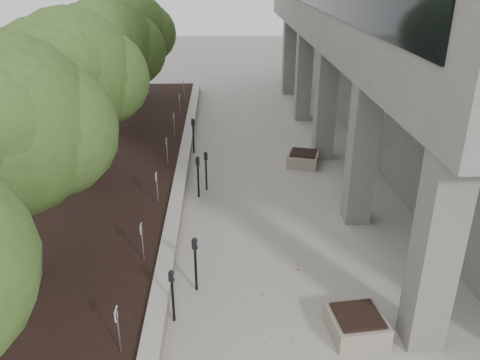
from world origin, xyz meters
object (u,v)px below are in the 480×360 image
object	(u,v)px
crabapple_tree_4	(109,67)
crabapple_tree_3	(75,100)
crabapple_tree_2	(9,163)
planter_back	(303,159)
parking_meter_1	(173,296)
parking_meter_4	(206,171)
planter_front	(357,324)
parking_meter_5	(193,136)
parking_meter_3	(198,177)
parking_meter_2	(196,264)
crabapple_tree_5	(131,47)

from	to	relation	value
crabapple_tree_4	crabapple_tree_3	bearing A→B (deg)	-90.00
crabapple_tree_2	crabapple_tree_4	xyz separation A→B (m)	(0.00, 10.00, 0.00)
planter_back	parking_meter_1	bearing A→B (deg)	-115.67
parking_meter_4	planter_back	bearing A→B (deg)	21.11
parking_meter_4	planter_front	xyz separation A→B (m)	(3.17, -7.00, -0.42)
crabapple_tree_2	parking_meter_1	world-z (taller)	crabapple_tree_2
parking_meter_5	planter_back	size ratio (longest dim) A/B	1.30
parking_meter_3	parking_meter_5	xyz separation A→B (m)	(-0.34, 3.97, 0.01)
parking_meter_4	planter_back	distance (m)	4.06
crabapple_tree_4	parking_meter_1	bearing A→B (deg)	-73.66
parking_meter_1	parking_meter_5	xyz separation A→B (m)	(-0.04, 9.87, 0.07)
crabapple_tree_2	crabapple_tree_4	bearing A→B (deg)	90.00
planter_front	parking_meter_2	bearing A→B (deg)	153.98
parking_meter_3	crabapple_tree_4	bearing A→B (deg)	130.85
crabapple_tree_2	parking_meter_3	xyz separation A→B (m)	(3.59, 4.67, -2.42)
parking_meter_2	planter_back	size ratio (longest dim) A/B	1.27
parking_meter_3	planter_front	bearing A→B (deg)	-55.27
parking_meter_4	planter_front	world-z (taller)	parking_meter_4
crabapple_tree_5	parking_meter_2	xyz separation A→B (m)	(3.72, -15.18, -2.43)
parking_meter_3	parking_meter_4	bearing A→B (deg)	73.50
crabapple_tree_5	parking_meter_1	bearing A→B (deg)	-78.53
crabapple_tree_2	parking_meter_3	size ratio (longest dim) A/B	3.90
parking_meter_2	parking_meter_5	size ratio (longest dim) A/B	0.98
planter_back	parking_meter_4	bearing A→B (deg)	-150.54
planter_front	planter_back	size ratio (longest dim) A/B	0.97
parking_meter_5	planter_back	distance (m)	4.36
crabapple_tree_5	parking_meter_4	size ratio (longest dim) A/B	4.08
parking_meter_2	planter_back	distance (m)	8.24
parking_meter_4	parking_meter_5	bearing A→B (deg)	91.21
crabapple_tree_2	parking_meter_5	world-z (taller)	crabapple_tree_2
parking_meter_2	parking_meter_1	bearing A→B (deg)	-96.17
crabapple_tree_2	crabapple_tree_4	distance (m)	10.00
crabapple_tree_4	parking_meter_5	size ratio (longest dim) A/B	3.85
parking_meter_2	parking_meter_3	distance (m)	4.85
parking_meter_5	planter_front	distance (m)	11.09
crabapple_tree_3	crabapple_tree_5	bearing A→B (deg)	90.00
crabapple_tree_2	crabapple_tree_3	xyz separation A→B (m)	(0.00, 5.00, 0.00)
parking_meter_4	parking_meter_1	bearing A→B (deg)	-103.10
crabapple_tree_3	planter_back	size ratio (longest dim) A/B	4.99
crabapple_tree_2	planter_front	bearing A→B (deg)	-14.28
parking_meter_3	parking_meter_1	bearing A→B (deg)	-86.00
parking_meter_5	crabapple_tree_5	bearing A→B (deg)	106.81
crabapple_tree_5	parking_meter_4	bearing A→B (deg)	-68.63
parking_meter_5	crabapple_tree_3	bearing A→B (deg)	-142.00
planter_back	parking_meter_5	bearing A→B (deg)	160.62
crabapple_tree_3	parking_meter_2	xyz separation A→B (m)	(3.72, -5.18, -2.43)
crabapple_tree_5	planter_back	bearing A→B (deg)	-46.72
planter_front	parking_meter_4	bearing A→B (deg)	114.34
crabapple_tree_2	parking_meter_5	distance (m)	9.55
crabapple_tree_5	planter_back	distance (m)	11.09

